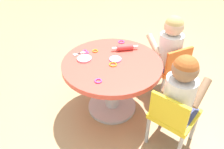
# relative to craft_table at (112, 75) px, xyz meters

# --- Properties ---
(ground_plane) EXTENTS (10.00, 10.00, 0.00)m
(ground_plane) POSITION_rel_craft_table_xyz_m (0.00, 0.00, -0.37)
(ground_plane) COLOR tan
(craft_table) EXTENTS (0.82, 0.82, 0.51)m
(craft_table) POSITION_rel_craft_table_xyz_m (0.00, 0.00, 0.00)
(craft_table) COLOR silver
(craft_table) RESTS_ON ground
(child_chair_left) EXTENTS (0.42, 0.42, 0.54)m
(child_chair_left) POSITION_rel_craft_table_xyz_m (-0.47, -0.36, -0.07)
(child_chair_left) COLOR #B7B7BC
(child_chair_left) RESTS_ON ground
(seated_child_left) EXTENTS (0.43, 0.44, 0.51)m
(seated_child_left) POSITION_rel_craft_table_xyz_m (-0.44, -0.39, 0.16)
(seated_child_left) COLOR #3F4772
(seated_child_left) RESTS_ON ground
(child_chair_right) EXTENTS (0.37, 0.37, 0.54)m
(child_chair_right) POSITION_rel_craft_table_xyz_m (0.13, -0.57, -0.07)
(child_chair_right) COLOR #B7B7BC
(child_chair_right) RESTS_ON ground
(seated_child_right) EXTENTS (0.41, 0.35, 0.51)m
(seated_child_right) POSITION_rel_craft_table_xyz_m (0.17, -0.56, 0.16)
(seated_child_right) COLOR #3F4772
(seated_child_right) RESTS_ON ground
(rolling_pin) EXTENTS (0.05, 0.23, 0.05)m
(rolling_pin) POSITION_rel_craft_table_xyz_m (0.17, -0.14, 0.16)
(rolling_pin) COLOR #D83F3F
(rolling_pin) RESTS_ON craft_table
(craft_scissors) EXTENTS (0.10, 0.14, 0.01)m
(craft_scissors) POSITION_rel_craft_table_xyz_m (0.18, 0.22, 0.14)
(craft_scissors) COLOR silver
(craft_scissors) RESTS_ON craft_table
(playdough_blob_0) EXTENTS (0.10, 0.10, 0.01)m
(playdough_blob_0) POSITION_rel_craft_table_xyz_m (0.02, -0.03, 0.14)
(playdough_blob_0) COLOR #CC99E5
(playdough_blob_0) RESTS_ON craft_table
(playdough_blob_1) EXTENTS (0.12, 0.12, 0.01)m
(playdough_blob_1) POSITION_rel_craft_table_xyz_m (0.08, 0.22, 0.14)
(playdough_blob_1) COLOR pink
(playdough_blob_1) RESTS_ON craft_table
(cookie_cutter_0) EXTENTS (0.05, 0.05, 0.01)m
(cookie_cutter_0) POSITION_rel_craft_table_xyz_m (0.19, 0.12, 0.14)
(cookie_cutter_0) COLOR orange
(cookie_cutter_0) RESTS_ON craft_table
(cookie_cutter_1) EXTENTS (0.05, 0.05, 0.01)m
(cookie_cutter_1) POSITION_rel_craft_table_xyz_m (-0.23, 0.14, 0.14)
(cookie_cutter_1) COLOR #D83FA5
(cookie_cutter_1) RESTS_ON craft_table
(cookie_cutter_2) EXTENTS (0.06, 0.06, 0.01)m
(cookie_cutter_2) POSITION_rel_craft_table_xyz_m (0.31, -0.14, 0.14)
(cookie_cutter_2) COLOR #D83FA5
(cookie_cutter_2) RESTS_ON craft_table
(cookie_cutter_3) EXTENTS (0.06, 0.06, 0.01)m
(cookie_cutter_3) POSITION_rel_craft_table_xyz_m (-0.04, -0.00, 0.14)
(cookie_cutter_3) COLOR orange
(cookie_cutter_3) RESTS_ON craft_table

